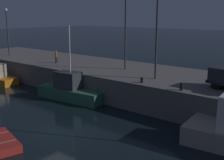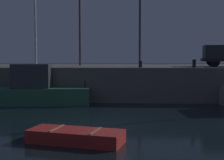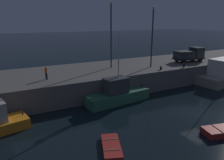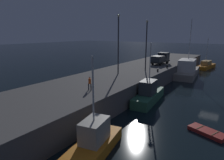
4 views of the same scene
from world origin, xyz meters
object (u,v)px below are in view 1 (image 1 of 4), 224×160
lamp_post_west (7,28)px  bollard_central (142,80)px  dockworker (56,56)px  lamp_post_central (157,29)px  lamp_post_east (126,23)px  bollard_east (181,87)px  dinghy_orange_near (3,141)px  fishing_boat_blue (70,90)px

lamp_post_west → bollard_central: (26.84, -2.38, -4.00)m
bollard_central → dockworker: bearing=171.6°
dockworker → bollard_central: (15.19, -2.26, -0.65)m
lamp_post_central → lamp_post_west: bearing=179.9°
lamp_post_east → dockworker: 10.91m
lamp_post_central → bollard_east: 6.71m
dockworker → dinghy_orange_near: bearing=-51.2°
fishing_boat_blue → bollard_east: (12.15, 1.70, 2.00)m
lamp_post_central → dockworker: (-15.22, -0.07, -4.05)m
bollard_east → fishing_boat_blue: bearing=-172.0°
fishing_boat_blue → lamp_post_east: lamp_post_east is taller
lamp_post_east → dockworker: (-9.72, -2.30, -4.40)m
fishing_boat_blue → lamp_post_east: size_ratio=0.88×
dinghy_orange_near → bollard_central: bollard_central is taller
lamp_post_central → fishing_boat_blue: bearing=-152.1°
dinghy_orange_near → lamp_post_central: lamp_post_central is taller
fishing_boat_blue → bollard_central: (7.98, 1.92, 1.94)m
lamp_post_east → lamp_post_central: size_ratio=1.08×
lamp_post_east → dockworker: lamp_post_east is taller
lamp_post_west → lamp_post_east: (21.37, 2.17, 1.06)m
lamp_post_east → bollard_central: lamp_post_east is taller
fishing_boat_blue → lamp_post_central: size_ratio=0.96×
fishing_boat_blue → lamp_post_west: (-18.86, 4.30, 5.93)m
lamp_post_east → bollard_central: size_ratio=18.04×
fishing_boat_blue → lamp_post_east: bearing=68.8°
lamp_post_east → fishing_boat_blue: bearing=-111.2°
fishing_boat_blue → lamp_post_west: 20.24m
lamp_post_west → bollard_east: size_ratio=11.26×
lamp_post_west → dinghy_orange_near: bearing=-32.4°
fishing_boat_blue → lamp_post_central: (8.00, 4.24, 6.63)m
lamp_post_west → bollard_central: lamp_post_west is taller
lamp_post_central → dinghy_orange_near: bearing=-102.2°
lamp_post_east → lamp_post_central: 5.94m
dinghy_orange_near → lamp_post_east: (-2.26, 17.19, 7.79)m
fishing_boat_blue → dockworker: bearing=150.0°
lamp_post_central → bollard_central: size_ratio=16.69×
fishing_boat_blue → bollard_central: 8.43m
dinghy_orange_near → dockworker: 19.41m
lamp_post_west → bollard_east: lamp_post_west is taller
dinghy_orange_near → lamp_post_central: (3.23, 14.95, 7.43)m
lamp_post_central → bollard_central: lamp_post_central is taller
dinghy_orange_near → bollard_east: (7.38, 12.42, 2.79)m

